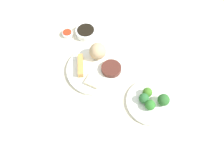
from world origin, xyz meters
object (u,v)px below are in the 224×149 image
broccoli_plate (152,102)px  soy_sauce_bowl (86,32)px  main_plate (96,69)px  sauce_ramekin_sweet_and_sour (68,34)px

broccoli_plate → soy_sauce_bowl: soy_sauce_bowl is taller
main_plate → sauce_ramekin_sweet_and_sour: bearing=-14.9°
broccoli_plate → sauce_ramekin_sweet_and_sour: size_ratio=4.24×
main_plate → sauce_ramekin_sweet_and_sour: sauce_ramekin_sweet_and_sour is taller
main_plate → broccoli_plate: (-0.31, -0.03, -0.00)m
soy_sauce_bowl → main_plate: bearing=144.8°
main_plate → sauce_ramekin_sweet_and_sour: 0.27m
sauce_ramekin_sweet_and_sour → broccoli_plate: bearing=176.3°
soy_sauce_bowl → sauce_ramekin_sweet_and_sour: size_ratio=1.96×
broccoli_plate → soy_sauce_bowl: bearing=-11.7°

